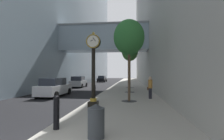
{
  "coord_description": "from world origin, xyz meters",
  "views": [
    {
      "loc": [
        3.08,
        -3.45,
        2.11
      ],
      "look_at": [
        0.83,
        16.78,
        2.57
      ],
      "focal_mm": 27.2,
      "sensor_mm": 36.0,
      "label": 1
    }
  ],
  "objects": [
    {
      "name": "car_silver_mid",
      "position": [
        -5.15,
        22.54,
        0.83
      ],
      "size": [
        2.19,
        4.24,
        1.71
      ],
      "color": "#B7BABF",
      "rests_on": "ground"
    },
    {
      "name": "sidewalk_right",
      "position": [
        2.76,
        30.0,
        0.07
      ],
      "size": [
        5.51,
        80.0,
        0.14
      ],
      "primitive_type": "cube",
      "color": "#9E998E",
      "rests_on": "ground"
    },
    {
      "name": "car_black_far",
      "position": [
        -4.29,
        39.47,
        0.79
      ],
      "size": [
        2.11,
        4.11,
        1.62
      ],
      "color": "black",
      "rests_on": "ground"
    },
    {
      "name": "pedestrian_walking",
      "position": [
        4.61,
        10.3,
        1.07
      ],
      "size": [
        0.48,
        0.52,
        1.75
      ],
      "color": "#23232D",
      "rests_on": "sidewalk_right"
    },
    {
      "name": "trash_bin",
      "position": [
        2.01,
        1.72,
        0.68
      ],
      "size": [
        0.53,
        0.53,
        1.05
      ],
      "color": "#383D42",
      "rests_on": "sidewalk_right"
    },
    {
      "name": "bollard_third",
      "position": [
        0.44,
        8.62,
        0.77
      ],
      "size": [
        0.22,
        0.22,
        1.21
      ],
      "color": "black",
      "rests_on": "sidewalk_right"
    },
    {
      "name": "ground_plane",
      "position": [
        0.0,
        27.0,
        0.0
      ],
      "size": [
        110.0,
        110.0,
        0.0
      ],
      "primitive_type": "plane",
      "color": "black",
      "rests_on": "ground"
    },
    {
      "name": "street_tree_near",
      "position": [
        2.95,
        8.82,
        4.73
      ],
      "size": [
        2.22,
        2.22,
        5.91
      ],
      "color": "#333335",
      "rests_on": "sidewalk_right"
    },
    {
      "name": "street_clock",
      "position": [
        0.87,
        6.39,
        2.59
      ],
      "size": [
        0.84,
        0.55,
        4.46
      ],
      "color": "black",
      "rests_on": "sidewalk_right"
    },
    {
      "name": "street_tree_mid_near",
      "position": [
        2.95,
        14.83,
        5.34
      ],
      "size": [
        2.35,
        2.35,
        6.59
      ],
      "color": "#333335",
      "rests_on": "sidewalk_right"
    },
    {
      "name": "bollard_nearest",
      "position": [
        0.44,
        2.36,
        0.77
      ],
      "size": [
        0.22,
        0.22,
        1.21
      ],
      "color": "black",
      "rests_on": "sidewalk_right"
    },
    {
      "name": "street_tree_mid_far",
      "position": [
        2.95,
        20.85,
        5.23
      ],
      "size": [
        2.29,
        2.29,
        6.44
      ],
      "color": "#333335",
      "rests_on": "sidewalk_right"
    },
    {
      "name": "car_white_near",
      "position": [
        -4.1,
        11.79,
        0.83
      ],
      "size": [
        1.97,
        4.48,
        1.72
      ],
      "color": "silver",
      "rests_on": "ground"
    }
  ]
}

